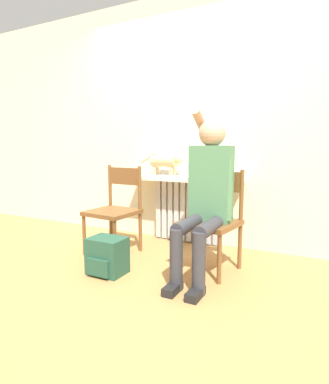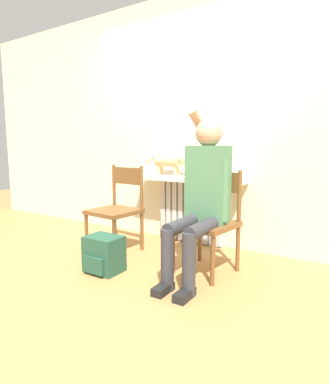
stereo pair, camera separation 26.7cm
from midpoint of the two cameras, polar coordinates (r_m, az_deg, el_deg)
ground_plane at (r=2.76m, az=-8.73°, el=-14.86°), size 12.00×12.00×0.00m
wall_with_window at (r=3.61m, az=2.58°, el=12.52°), size 7.00×0.06×2.70m
radiator at (r=3.61m, az=1.96°, el=-3.43°), size 0.78×0.08×0.70m
windowsill at (r=3.47m, az=1.33°, el=2.39°), size 1.26×0.28×0.05m
window_glass at (r=3.58m, az=2.33°, el=12.33°), size 1.21×0.01×1.17m
chair_left at (r=3.29m, az=-11.09°, el=-2.93°), size 0.48×0.48×0.88m
chair_right at (r=2.79m, az=5.73°, el=-4.82°), size 0.51×0.51×0.88m
person at (r=2.63m, az=4.74°, el=0.30°), size 0.36×1.04×1.40m
cat at (r=3.56m, az=-1.95°, el=5.42°), size 0.53×0.13×0.26m
backpack at (r=2.82m, az=-12.92°, el=-11.08°), size 0.31×0.26×0.31m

